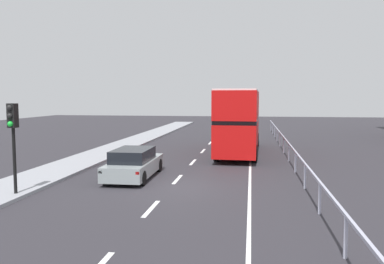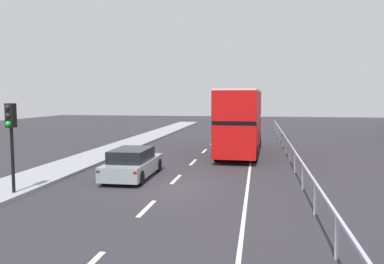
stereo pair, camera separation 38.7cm
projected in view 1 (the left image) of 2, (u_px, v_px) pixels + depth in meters
name	position (u px, v px, depth m)	size (l,w,h in m)	color
ground_plane	(172.00, 187.00, 16.58)	(73.71, 120.00, 0.10)	#2B292F
near_sidewalk_kerb	(34.00, 179.00, 17.52)	(2.63, 80.00, 0.14)	gray
lane_paint_markings	(231.00, 156.00, 24.91)	(3.42, 46.00, 0.01)	silver
bridge_side_railing	(286.00, 143.00, 24.54)	(0.10, 42.00, 1.06)	#A8A9BE
double_decker_bus_red	(239.00, 119.00, 26.01)	(2.74, 10.41, 4.21)	red
hatchback_car_near	(134.00, 164.00, 18.13)	(1.88, 4.60, 1.38)	gray
traffic_signal_pole	(13.00, 126.00, 14.44)	(0.30, 0.42, 3.38)	black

